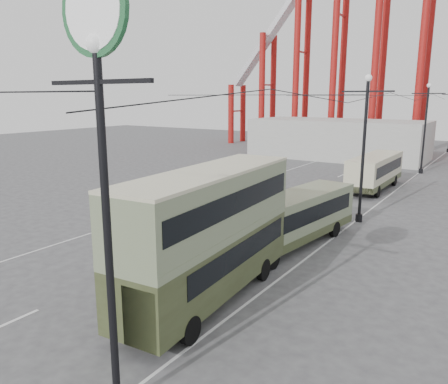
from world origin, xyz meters
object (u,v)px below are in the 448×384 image
Objects in this scene: lamp_post_near at (100,102)px; pedestrian at (158,245)px; double_decker_bus at (210,229)px; single_decker_green at (292,218)px; single_decker_cream at (375,170)px.

pedestrian is (-5.94, 8.26, -6.92)m from lamp_post_near.
pedestrian is at bearing 153.67° from double_decker_bus.
single_decker_green is at bearing 96.56° from lamp_post_near.
single_decker_cream is at bearing 97.87° from single_decker_green.
lamp_post_near reaches higher than pedestrian.
single_decker_cream is at bearing 86.26° from double_decker_bus.
double_decker_bus is at bearing -89.09° from single_decker_cream.
single_decker_green is 17.70m from single_decker_cream.
single_decker_green is 7.37m from pedestrian.
single_decker_cream is (-0.30, 17.70, 0.08)m from single_decker_green.
lamp_post_near reaches higher than double_decker_bus.
lamp_post_near is 12.31m from pedestrian.
single_decker_green is at bearing -145.75° from pedestrian.
pedestrian is (-4.28, 1.73, -2.01)m from double_decker_bus.
lamp_post_near is 1.09× the size of double_decker_bus.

